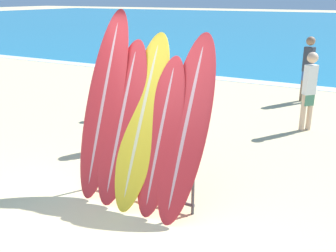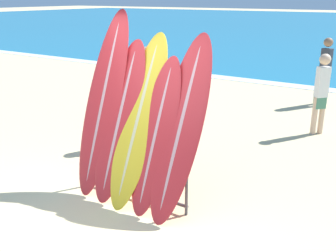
# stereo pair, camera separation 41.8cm
# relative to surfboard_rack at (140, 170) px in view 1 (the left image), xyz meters

# --- Properties ---
(ground_plane) EXTENTS (160.00, 160.00, 0.00)m
(ground_plane) POSITION_rel_surfboard_rack_xyz_m (0.00, -0.73, -0.44)
(ground_plane) COLOR beige
(surfboard_rack) EXTENTS (1.62, 0.04, 0.82)m
(surfboard_rack) POSITION_rel_surfboard_rack_xyz_m (0.00, 0.00, 0.00)
(surfboard_rack) COLOR #47474C
(surfboard_rack) RESTS_ON ground_plane
(surfboard_slot_0) EXTENTS (0.59, 1.05, 2.51)m
(surfboard_slot_0) POSITION_rel_surfboard_rack_xyz_m (-0.66, 0.15, 0.81)
(surfboard_slot_0) COLOR red
(surfboard_slot_0) RESTS_ON ground_plane
(surfboard_slot_1) EXTENTS (0.59, 0.98, 2.12)m
(surfboard_slot_1) POSITION_rel_surfboard_rack_xyz_m (-0.32, 0.09, 0.62)
(surfboard_slot_1) COLOR red
(surfboard_slot_1) RESTS_ON ground_plane
(surfboard_slot_2) EXTENTS (0.59, 1.14, 2.22)m
(surfboard_slot_2) POSITION_rel_surfboard_rack_xyz_m (-0.02, 0.12, 0.67)
(surfboard_slot_2) COLOR yellow
(surfboard_slot_2) RESTS_ON ground_plane
(surfboard_slot_3) EXTENTS (0.52, 0.91, 1.95)m
(surfboard_slot_3) POSITION_rel_surfboard_rack_xyz_m (0.30, 0.05, 0.53)
(surfboard_slot_3) COLOR red
(surfboard_slot_3) RESTS_ON ground_plane
(surfboard_slot_4) EXTENTS (0.58, 1.14, 2.24)m
(surfboard_slot_4) POSITION_rel_surfboard_rack_xyz_m (0.62, 0.13, 0.68)
(surfboard_slot_4) COLOR red
(surfboard_slot_4) RESTS_ON ground_plane
(person_near_water) EXTENTS (0.28, 0.23, 1.69)m
(person_near_water) POSITION_rel_surfboard_rack_xyz_m (1.01, 6.54, 0.48)
(person_near_water) COLOR #846047
(person_near_water) RESTS_ON ground_plane
(person_mid_beach) EXTENTS (0.27, 0.27, 1.62)m
(person_mid_beach) POSITION_rel_surfboard_rack_xyz_m (1.45, 4.13, 0.44)
(person_mid_beach) COLOR beige
(person_mid_beach) RESTS_ON ground_plane
(person_far_left) EXTENTS (0.27, 0.25, 1.58)m
(person_far_left) POSITION_rel_surfboard_rack_xyz_m (-2.28, 3.42, 0.42)
(person_far_left) COLOR tan
(person_far_left) RESTS_ON ground_plane
(person_far_right) EXTENTS (0.31, 0.27, 1.80)m
(person_far_right) POSITION_rel_surfboard_rack_xyz_m (-1.14, 1.84, 0.54)
(person_far_right) COLOR #846047
(person_far_right) RESTS_ON ground_plane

